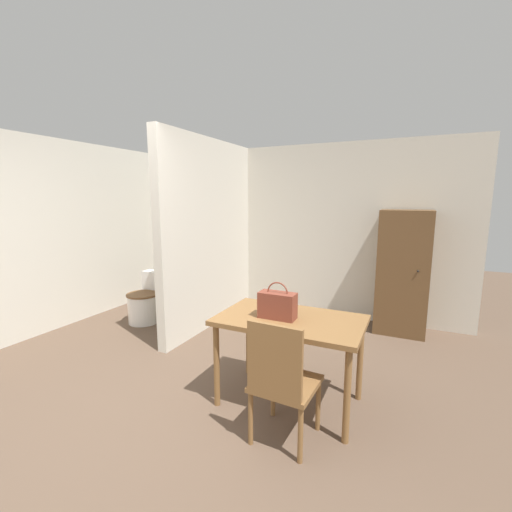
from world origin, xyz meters
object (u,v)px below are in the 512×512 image
at_px(dining_table, 290,328).
at_px(handbag, 277,305).
at_px(toilet, 146,302).
at_px(wooden_cabinet, 403,272).
at_px(wooden_chair, 281,379).

relative_size(dining_table, handbag, 3.89).
bearing_deg(toilet, dining_table, -21.82).
xyz_separation_m(handbag, wooden_cabinet, (0.87, 2.16, -0.07)).
distance_m(dining_table, toilet, 2.73).
xyz_separation_m(toilet, handbag, (2.41, -1.05, 0.59)).
bearing_deg(toilet, wooden_chair, -29.85).
bearing_deg(dining_table, wooden_cabinet, 69.80).
bearing_deg(wooden_cabinet, toilet, -161.36).
height_order(wooden_chair, wooden_cabinet, wooden_cabinet).
relative_size(toilet, wooden_cabinet, 0.43).
relative_size(dining_table, wooden_cabinet, 0.75).
distance_m(dining_table, handbag, 0.23).
bearing_deg(wooden_cabinet, wooden_chair, -104.12).
height_order(dining_table, wooden_chair, wooden_chair).
height_order(dining_table, handbag, handbag).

